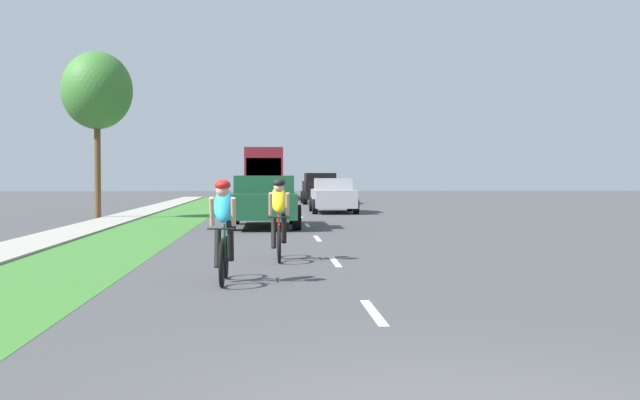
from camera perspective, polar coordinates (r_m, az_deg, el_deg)
name	(u,v)px	position (r m, az deg, el deg)	size (l,w,h in m)	color
ground_plane	(309,228)	(25.10, -0.79, -1.98)	(120.00, 120.00, 0.00)	#424244
grass_verge	(153,228)	(25.33, -11.90, -1.98)	(2.56, 70.00, 0.01)	#38722D
sidewalk_concrete	(87,228)	(25.70, -16.37, -1.96)	(1.49, 70.00, 0.10)	#9E998E
lane_markings_center	(304,220)	(29.08, -1.18, -1.46)	(0.12, 52.20, 0.01)	white
cyclist_lead	(224,230)	(12.19, -6.92, -2.14)	(0.42, 1.72, 1.58)	black
cyclist_trailing	(279,218)	(15.33, -2.96, -1.33)	(0.42, 1.72, 1.58)	black
pickup_dark_green	(264,201)	(25.27, -4.01, -0.08)	(2.22, 5.10, 1.64)	#194C2D
sedan_silver	(333,195)	(35.21, 0.94, 0.34)	(1.98, 4.30, 1.52)	#A5A8AD
suv_black	(320,187)	(46.54, 0.00, 0.91)	(2.15, 4.70, 1.79)	black
bus_maroon	(264,171)	(57.00, -4.01, 2.10)	(2.78, 11.60, 3.48)	maroon
street_tree_near	(97,91)	(31.75, -15.69, 7.52)	(2.69, 2.69, 6.37)	brown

